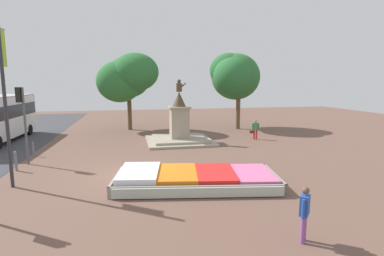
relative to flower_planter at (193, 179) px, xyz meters
The scene contains 11 objects.
ground_plane 3.37m from the flower_planter, 140.12° to the left, with size 71.22×71.22×0.00m, color brown.
flower_planter is the anchor object (origin of this frame).
statue_monument 9.70m from the flower_planter, 84.20° to the left, with size 4.82×4.82×4.65m.
traffic_light_mid_block 10.05m from the flower_planter, 147.81° to the left, with size 0.41×0.30×4.17m.
banner_pole 8.45m from the flower_planter, 169.83° to the left, with size 0.14×0.57×7.21m.
pedestrian_with_handbag 11.73m from the flower_planter, 53.57° to the left, with size 0.68×0.44×1.53m.
pedestrian_near_planter 5.60m from the flower_planter, 68.82° to the right, with size 0.42×0.45×1.60m.
kerb_bollard_mid_b 9.17m from the flower_planter, 154.77° to the left, with size 0.13×0.13×1.02m.
kerb_bollard_north 10.95m from the flower_planter, 139.97° to the left, with size 0.11×0.11×0.89m.
park_tree_far_left 17.09m from the flower_planter, 99.32° to the left, with size 5.58×5.39×7.06m.
park_tree_behind_statue 17.71m from the flower_planter, 65.04° to the left, with size 4.91×5.58×7.23m.
Camera 1 is at (-0.03, -14.33, 4.40)m, focal length 28.00 mm.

